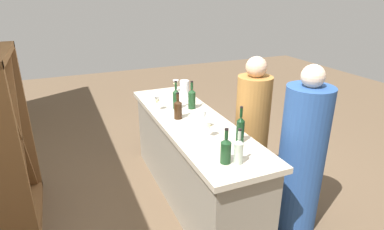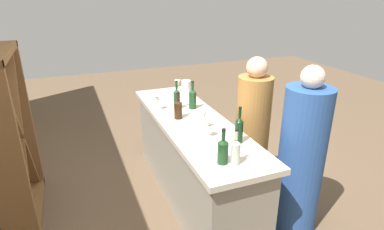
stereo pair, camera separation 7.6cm
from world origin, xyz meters
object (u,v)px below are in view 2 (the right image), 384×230
at_px(wine_bottle_second_right_amber_brown, 178,109).
at_px(person_center_guest, 301,160).
at_px(wine_rack, 12,138).
at_px(wine_bottle_far_right_olive_green, 177,98).
at_px(water_pitcher, 186,88).
at_px(wine_bottle_leftmost_clear_pale, 236,151).
at_px(wine_bottle_rightmost_olive_green, 193,98).
at_px(person_left_guest, 252,134).
at_px(wine_glass_near_left, 178,83).
at_px(wine_glass_near_right, 208,126).
at_px(wine_glass_near_center, 204,116).
at_px(wine_glass_far_left, 158,100).
at_px(wine_bottle_center_dark_green, 239,129).
at_px(wine_bottle_second_left_olive_green, 223,150).

height_order(wine_bottle_second_right_amber_brown, person_center_guest, person_center_guest).
distance_m(wine_rack, person_center_guest, 2.65).
distance_m(wine_bottle_far_right_olive_green, water_pitcher, 0.44).
relative_size(wine_bottle_leftmost_clear_pale, wine_bottle_rightmost_olive_green, 0.92).
xyz_separation_m(wine_bottle_rightmost_olive_green, person_left_guest, (-0.43, -0.50, -0.32)).
distance_m(wine_glass_near_left, wine_glass_near_right, 1.37).
height_order(wine_bottle_rightmost_olive_green, wine_glass_near_center, wine_bottle_rightmost_olive_green).
height_order(water_pitcher, person_center_guest, person_center_guest).
bearing_deg(person_left_guest, wine_glass_far_left, -16.73).
bearing_deg(wine_bottle_rightmost_olive_green, wine_glass_near_center, 169.32).
distance_m(wine_rack, wine_bottle_second_right_amber_brown, 1.58).
bearing_deg(wine_bottle_center_dark_green, wine_rack, 61.47).
xyz_separation_m(wine_bottle_second_left_olive_green, wine_glass_near_left, (1.80, -0.27, 0.00)).
relative_size(wine_glass_far_left, person_center_guest, 0.10).
distance_m(wine_bottle_second_left_olive_green, person_left_guest, 1.08).
xyz_separation_m(wine_bottle_far_right_olive_green, wine_glass_far_left, (0.04, 0.20, -0.01)).
distance_m(wine_glass_near_center, wine_glass_near_right, 0.19).
bearing_deg(person_center_guest, wine_bottle_second_right_amber_brown, -56.08).
relative_size(wine_glass_near_center, wine_glass_near_right, 1.15).
height_order(wine_glass_near_right, wine_glass_far_left, wine_glass_far_left).
bearing_deg(wine_bottle_far_right_olive_green, wine_bottle_second_left_olive_green, 177.02).
distance_m(wine_bottle_center_dark_green, person_center_guest, 0.66).
height_order(wine_bottle_center_dark_green, wine_glass_far_left, wine_bottle_center_dark_green).
distance_m(wine_bottle_second_right_amber_brown, wine_glass_far_left, 0.33).
bearing_deg(water_pitcher, wine_glass_near_right, 168.74).
height_order(wine_glass_near_left, wine_glass_near_center, wine_glass_near_center).
height_order(wine_bottle_center_dark_green, water_pitcher, wine_bottle_center_dark_green).
bearing_deg(wine_rack, wine_bottle_second_right_amber_brown, -100.94).
bearing_deg(wine_bottle_far_right_olive_green, wine_glass_near_center, -174.11).
xyz_separation_m(wine_glass_far_left, person_center_guest, (-1.17, -0.96, -0.30)).
bearing_deg(wine_rack, wine_bottle_center_dark_green, -118.53).
relative_size(wine_glass_near_right, person_left_guest, 0.10).
bearing_deg(wine_rack, wine_bottle_far_right_olive_green, -91.03).
height_order(wine_glass_near_left, person_left_guest, person_left_guest).
xyz_separation_m(wine_bottle_rightmost_olive_green, water_pitcher, (0.42, -0.08, -0.02)).
height_order(wine_bottle_second_right_amber_brown, wine_glass_near_left, wine_bottle_second_right_amber_brown).
height_order(wine_rack, wine_bottle_far_right_olive_green, wine_rack).
bearing_deg(wine_glass_near_left, person_left_guest, -157.12).
distance_m(water_pitcher, person_left_guest, 1.00).
bearing_deg(wine_glass_far_left, wine_rack, 90.52).
xyz_separation_m(wine_bottle_second_right_amber_brown, wine_bottle_far_right_olive_green, (0.27, -0.08, 0.01)).
bearing_deg(wine_glass_near_left, person_center_guest, -162.05).
distance_m(wine_glass_far_left, water_pitcher, 0.55).
height_order(wine_bottle_far_right_olive_green, wine_glass_far_left, wine_bottle_far_right_olive_green).
bearing_deg(wine_bottle_leftmost_clear_pale, wine_glass_near_left, -5.94).
height_order(wine_rack, person_left_guest, wine_rack).
height_order(wine_bottle_second_left_olive_green, wine_glass_near_right, wine_bottle_second_left_olive_green).
relative_size(wine_rack, wine_glass_far_left, 10.31).
bearing_deg(person_left_guest, water_pitcher, -49.24).
distance_m(wine_glass_near_center, water_pitcher, 0.97).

